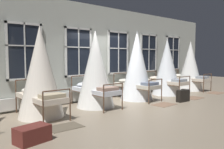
{
  "coord_description": "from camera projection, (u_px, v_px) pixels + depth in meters",
  "views": [
    {
      "loc": [
        -5.69,
        -5.89,
        1.68
      ],
      "look_at": [
        -0.29,
        0.25,
        1.04
      ],
      "focal_mm": 37.88,
      "sensor_mm": 36.0,
      "label": 1
    }
  ],
  "objects": [
    {
      "name": "back_wall_with_windows",
      "position": [
        98.0,
        53.0,
        9.19
      ],
      "size": [
        14.39,
        0.1,
        3.6
      ],
      "primitive_type": "cube",
      "color": "#B2B7AD",
      "rests_on": "ground"
    },
    {
      "name": "ground",
      "position": [
        123.0,
        104.0,
        8.29
      ],
      "size": [
        26.78,
        26.78,
        0.0
      ],
      "primitive_type": "plane",
      "color": "gray"
    },
    {
      "name": "rug_fourth",
      "position": [
        164.0,
        105.0,
        8.15
      ],
      "size": [
        0.81,
        0.58,
        0.01
      ],
      "primitive_type": "cube",
      "rotation": [
        0.0,
        0.0,
        0.03
      ],
      "color": "brown",
      "rests_on": "ground"
    },
    {
      "name": "cot_third",
      "position": [
        95.0,
        70.0,
        7.76
      ],
      "size": [
        1.26,
        1.86,
        2.52
      ],
      "rotation": [
        0.0,
        0.0,
        1.55
      ],
      "color": "#4C3323",
      "rests_on": "ground"
    },
    {
      "name": "window_bank",
      "position": [
        100.0,
        73.0,
        9.16
      ],
      "size": [
        10.85,
        0.1,
        2.62
      ],
      "color": "black",
      "rests_on": "ground"
    },
    {
      "name": "cot_sixth",
      "position": [
        190.0,
        66.0,
        11.61
      ],
      "size": [
        1.26,
        1.85,
        2.41
      ],
      "rotation": [
        0.0,
        0.0,
        1.58
      ],
      "color": "#4C3323",
      "rests_on": "ground"
    },
    {
      "name": "suitcase_dark",
      "position": [
        183.0,
        96.0,
        8.68
      ],
      "size": [
        0.57,
        0.25,
        0.47
      ],
      "rotation": [
        0.0,
        0.0,
        -0.08
      ],
      "color": "black",
      "rests_on": "ground"
    },
    {
      "name": "rug_sixth",
      "position": [
        216.0,
        93.0,
        10.71
      ],
      "size": [
        0.8,
        0.56,
        0.01
      ],
      "primitive_type": "cube",
      "rotation": [
        0.0,
        0.0,
        0.0
      ],
      "color": "brown",
      "rests_on": "ground"
    },
    {
      "name": "rug_second",
      "position": [
        65.0,
        127.0,
        5.58
      ],
      "size": [
        0.82,
        0.59,
        0.01
      ],
      "primitive_type": "cube",
      "rotation": [
        0.0,
        0.0,
        -0.04
      ],
      "color": "brown",
      "rests_on": "ground"
    },
    {
      "name": "cot_fourth",
      "position": [
        137.0,
        66.0,
        9.07
      ],
      "size": [
        1.26,
        1.85,
        2.65
      ],
      "rotation": [
        0.0,
        0.0,
        1.58
      ],
      "color": "#4C3323",
      "rests_on": "ground"
    },
    {
      "name": "cot_fifth",
      "position": [
        167.0,
        68.0,
        10.27
      ],
      "size": [
        1.26,
        1.87,
        2.43
      ],
      "rotation": [
        0.0,
        0.0,
        1.55
      ],
      "color": "#4C3323",
      "rests_on": "ground"
    },
    {
      "name": "rug_fifth",
      "position": [
        193.0,
        98.0,
        9.43
      ],
      "size": [
        0.8,
        0.57,
        0.01
      ],
      "primitive_type": "cube",
      "rotation": [
        0.0,
        0.0,
        0.01
      ],
      "color": "brown",
      "rests_on": "ground"
    },
    {
      "name": "cot_second",
      "position": [
        41.0,
        73.0,
        6.46
      ],
      "size": [
        1.26,
        1.85,
        2.52
      ],
      "rotation": [
        0.0,
        0.0,
        1.57
      ],
      "color": "#4C3323",
      "rests_on": "ground"
    },
    {
      "name": "travel_trunk",
      "position": [
        32.0,
        134.0,
        4.59
      ],
      "size": [
        0.7,
        0.5,
        0.32
      ],
      "primitive_type": "cube",
      "rotation": [
        0.0,
        0.0,
        0.17
      ],
      "color": "#5B231E",
      "rests_on": "ground"
    }
  ]
}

